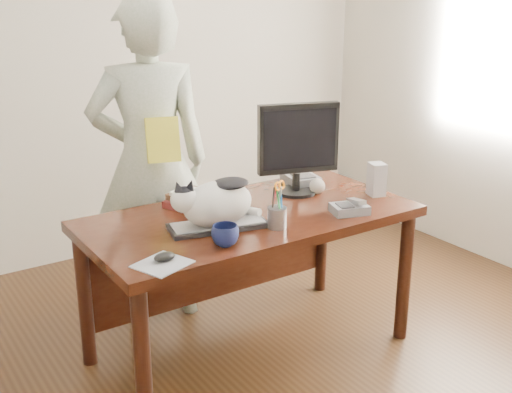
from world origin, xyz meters
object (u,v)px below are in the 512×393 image
object	(u,v)px
phone	(350,208)
baseball	(317,186)
pen_cup	(277,215)
coffee_mug	(225,235)
calculator	(301,180)
desk	(242,237)
book_stack	(188,198)
speaker	(377,179)
cat	(215,202)
monitor	(298,144)
person	(150,163)
keyboard	(218,225)
mouse	(164,257)

from	to	relation	value
phone	baseball	bearing A→B (deg)	97.75
pen_cup	coffee_mug	distance (m)	0.31
baseball	calculator	size ratio (longest dim) A/B	0.35
desk	calculator	distance (m)	0.54
pen_cup	baseball	xyz separation A→B (m)	(0.47, 0.29, -0.02)
phone	book_stack	world-z (taller)	book_stack
speaker	cat	bearing A→B (deg)	-165.34
desk	monitor	world-z (taller)	monitor
desk	coffee_mug	bearing A→B (deg)	-130.89
desk	cat	distance (m)	0.40
speaker	desk	bearing A→B (deg)	-178.83
desk	person	xyz separation A→B (m)	(-0.22, 0.56, 0.29)
speaker	person	world-z (taller)	person
desk	keyboard	xyz separation A→B (m)	(-0.23, -0.16, 0.16)
cat	monitor	world-z (taller)	monitor
desk	monitor	distance (m)	0.56
calculator	cat	bearing A→B (deg)	-145.38
phone	cat	bearing A→B (deg)	-177.82
desk	person	bearing A→B (deg)	111.51
cat	phone	distance (m)	0.68
monitor	baseball	size ratio (longest dim) A/B	5.83
pen_cup	monitor	bearing A→B (deg)	42.42
calculator	pen_cup	bearing A→B (deg)	-125.39
cat	pen_cup	world-z (taller)	cat
coffee_mug	phone	xyz separation A→B (m)	(0.71, 0.01, -0.02)
phone	calculator	xyz separation A→B (m)	(0.08, 0.50, 0.00)
person	mouse	bearing A→B (deg)	85.56
phone	speaker	bearing A→B (deg)	41.92
calculator	person	size ratio (longest dim) A/B	0.13
phone	book_stack	distance (m)	0.80
baseball	desk	bearing A→B (deg)	177.98
speaker	baseball	distance (m)	0.31
mouse	phone	world-z (taller)	phone
baseball	book_stack	distance (m)	0.69
desk	speaker	world-z (taller)	speaker
phone	baseball	world-z (taller)	baseball
cat	person	distance (m)	0.72
calculator	desk	bearing A→B (deg)	-151.01
cat	speaker	bearing A→B (deg)	9.77
pen_cup	speaker	size ratio (longest dim) A/B	1.28
coffee_mug	baseball	size ratio (longest dim) A/B	1.41
person	desk	bearing A→B (deg)	129.01
monitor	coffee_mug	size ratio (longest dim) A/B	4.15
mouse	person	size ratio (longest dim) A/B	0.06
coffee_mug	book_stack	xyz separation A→B (m)	(0.12, 0.55, -0.01)
desk	person	distance (m)	0.67
phone	speaker	size ratio (longest dim) A/B	1.16
phone	person	size ratio (longest dim) A/B	0.11
desk	calculator	world-z (taller)	calculator
mouse	book_stack	world-z (taller)	book_stack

